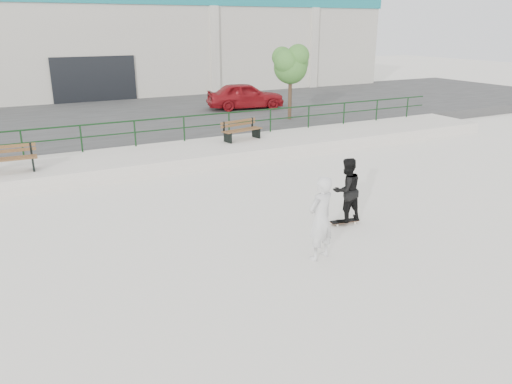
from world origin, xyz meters
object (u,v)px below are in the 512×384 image
skateboard (345,221)px  red_car (245,96)px  bench_left (5,159)px  standing_skater (346,190)px  bench_right (241,130)px  tree (291,63)px  seated_skater (321,218)px

skateboard → red_car: bearing=81.1°
bench_left → standing_skater: (7.68, -7.58, 0.02)m
bench_right → tree: (4.28, 3.20, 2.33)m
tree → seated_skater: size_ratio=1.89×
skateboard → standing_skater: 0.87m
tree → bench_left: bearing=-162.9°
red_car → standing_skater: red_car is taller
tree → skateboard: 13.14m
bench_left → skateboard: bearing=-42.0°
bench_right → skateboard: size_ratio=2.29×
bench_left → standing_skater: standing_skater is taller
standing_skater → bench_right: bearing=-99.5°
skateboard → seated_skater: size_ratio=0.42×
red_car → bench_right: bearing=164.0°
bench_left → red_car: (12.50, 7.97, 0.30)m
bench_right → tree: 5.83m
tree → seated_skater: tree is taller
seated_skater → bench_right: bearing=-121.0°
bench_left → standing_skater: bearing=-42.0°
bench_right → skateboard: bearing=-109.2°
bench_left → bench_right: bearing=7.9°
skateboard → seated_skater: 2.41m
bench_left → skateboard: bench_left is taller
tree → seated_skater: bearing=-118.7°
bench_right → skateboard: bench_right is taller
bench_left → seated_skater: seated_skater is taller
bench_left → red_car: 14.83m
bench_left → skateboard: 10.82m
red_car → tree: bearing=-160.9°
tree → standing_skater: tree is taller
seated_skater → bench_left: bearing=-71.4°
bench_left → bench_right: bench_left is taller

